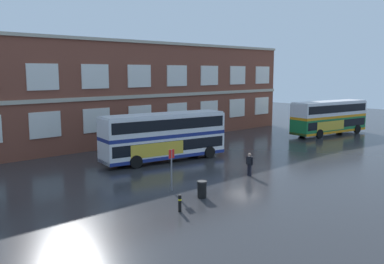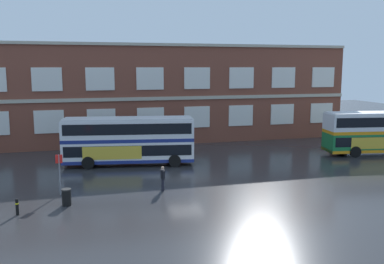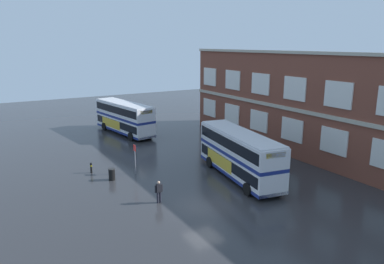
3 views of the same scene
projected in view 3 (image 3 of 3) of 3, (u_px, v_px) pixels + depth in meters
ground_plane at (226, 201)px, 27.38m from camera, size 120.00×120.00×0.00m
brick_terminal_building at (365, 112)px, 34.21m from camera, size 45.92×8.19×10.78m
double_decker_near at (124, 117)px, 47.39m from camera, size 11.26×4.20×4.07m
double_decker_middle at (239, 154)px, 31.71m from camera, size 11.27×4.29×4.07m
waiting_passenger at (159, 191)px, 26.80m from camera, size 0.24×0.63×1.70m
bus_stand_flag at (135, 156)px, 32.67m from camera, size 0.44×0.10×2.70m
station_litter_bin at (112, 174)px, 31.41m from camera, size 0.60×0.60×1.03m
safety_bollard_west at (91, 168)px, 33.15m from camera, size 0.19×0.19×0.95m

